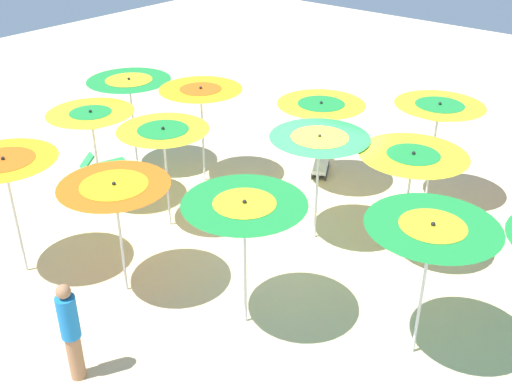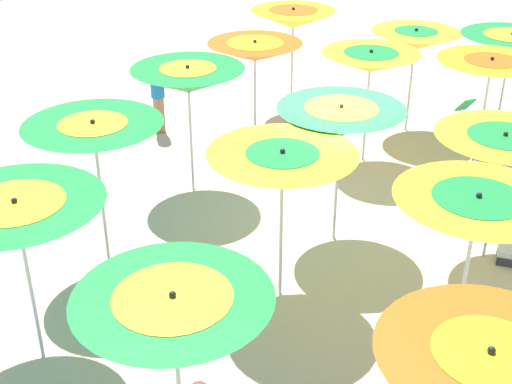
% 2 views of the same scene
% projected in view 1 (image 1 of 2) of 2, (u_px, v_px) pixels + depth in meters
% --- Properties ---
extents(ground, '(40.34, 40.34, 0.04)m').
position_uv_depth(ground, '(297.00, 240.00, 13.09)').
color(ground, beige).
extents(beach_umbrella_1, '(1.98, 1.98, 2.45)m').
position_uv_depth(beach_umbrella_1, '(439.00, 113.00, 13.53)').
color(beach_umbrella_1, silver).
rests_on(beach_umbrella_1, ground).
extents(beach_umbrella_2, '(2.07, 2.07, 2.18)m').
position_uv_depth(beach_umbrella_2, '(321.00, 111.00, 14.36)').
color(beach_umbrella_2, silver).
rests_on(beach_umbrella_2, ground).
extents(beach_umbrella_3, '(1.97, 1.97, 2.46)m').
position_uv_depth(beach_umbrella_3, '(201.00, 95.00, 14.41)').
color(beach_umbrella_3, silver).
rests_on(beach_umbrella_3, ground).
extents(beach_umbrella_4, '(2.06, 2.06, 2.45)m').
position_uv_depth(beach_umbrella_4, '(129.00, 86.00, 15.03)').
color(beach_umbrella_4, silver).
rests_on(beach_umbrella_4, ground).
extents(beach_umbrella_6, '(2.06, 2.06, 2.37)m').
position_uv_depth(beach_umbrella_6, '(412.00, 163.00, 11.49)').
color(beach_umbrella_6, silver).
rests_on(beach_umbrella_6, ground).
extents(beach_umbrella_7, '(2.00, 2.00, 2.40)m').
position_uv_depth(beach_umbrella_7, '(319.00, 144.00, 12.12)').
color(beach_umbrella_7, silver).
rests_on(beach_umbrella_7, ground).
extents(beach_umbrella_8, '(1.91, 1.91, 2.34)m').
position_uv_depth(beach_umbrella_8, '(164.00, 138.00, 12.61)').
color(beach_umbrella_8, silver).
rests_on(beach_umbrella_8, ground).
extents(beach_umbrella_9, '(1.91, 1.91, 2.33)m').
position_uv_depth(beach_umbrella_9, '(92.00, 121.00, 13.48)').
color(beach_umbrella_9, silver).
rests_on(beach_umbrella_9, ground).
extents(beach_umbrella_11, '(2.01, 2.01, 2.50)m').
position_uv_depth(beach_umbrella_11, '(431.00, 236.00, 9.03)').
color(beach_umbrella_11, silver).
rests_on(beach_umbrella_11, ground).
extents(beach_umbrella_12, '(2.02, 2.02, 2.45)m').
position_uv_depth(beach_umbrella_12, '(245.00, 215.00, 9.74)').
color(beach_umbrella_12, silver).
rests_on(beach_umbrella_12, ground).
extents(beach_umbrella_13, '(1.95, 1.95, 2.29)m').
position_uv_depth(beach_umbrella_13, '(115.00, 194.00, 10.58)').
color(beach_umbrella_13, silver).
rests_on(beach_umbrella_13, ground).
extents(beach_umbrella_14, '(1.93, 1.93, 2.48)m').
position_uv_depth(beach_umbrella_14, '(5.00, 170.00, 11.04)').
color(beach_umbrella_14, silver).
rests_on(beach_umbrella_14, ground).
extents(lounger_0, '(1.21, 0.67, 0.60)m').
position_uv_depth(lounger_0, '(106.00, 165.00, 15.79)').
color(lounger_0, '#333338').
rests_on(lounger_0, ground).
extents(lounger_1, '(1.32, 0.94, 0.55)m').
position_uv_depth(lounger_1, '(321.00, 164.00, 15.84)').
color(lounger_1, '#333338').
rests_on(lounger_1, ground).
extents(beachgoer_1, '(0.30, 0.30, 1.77)m').
position_uv_depth(beachgoer_1, '(71.00, 330.00, 9.18)').
color(beachgoer_1, '#A3704C').
rests_on(beachgoer_1, ground).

